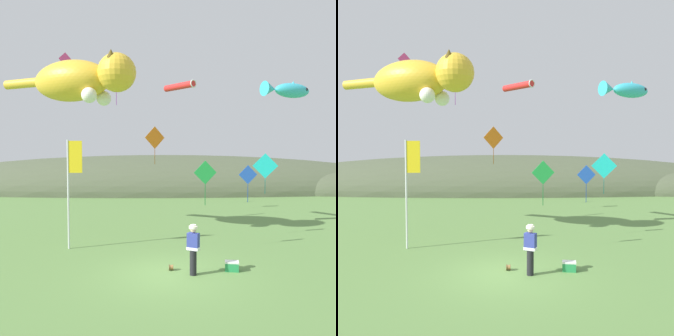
% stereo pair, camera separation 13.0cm
% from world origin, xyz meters
% --- Properties ---
extents(ground_plane, '(120.00, 120.00, 0.00)m').
position_xyz_m(ground_plane, '(0.00, 0.00, 0.00)').
color(ground_plane, '#5B8442').
extents(distant_hill_ridge, '(59.29, 15.18, 7.51)m').
position_xyz_m(distant_hill_ridge, '(1.15, 27.76, 0.00)').
color(distant_hill_ridge, '#4C563D').
rests_on(distant_hill_ridge, ground).
extents(festival_attendant, '(0.49, 0.42, 1.77)m').
position_xyz_m(festival_attendant, '(0.79, -0.08, 0.95)').
color(festival_attendant, black).
rests_on(festival_attendant, ground).
extents(kite_spool, '(0.15, 0.22, 0.22)m').
position_xyz_m(kite_spool, '(0.03, 0.45, 0.11)').
color(kite_spool, olive).
rests_on(kite_spool, ground).
extents(picnic_cooler, '(0.53, 0.40, 0.36)m').
position_xyz_m(picnic_cooler, '(2.22, 0.32, 0.18)').
color(picnic_cooler, '#268C4C').
rests_on(picnic_cooler, ground).
extents(festival_banner_pole, '(0.66, 0.08, 4.81)m').
position_xyz_m(festival_banner_pole, '(-4.24, 3.50, 3.15)').
color(festival_banner_pole, silver).
rests_on(festival_banner_pole, ground).
extents(kite_giant_cat, '(7.28, 4.09, 2.38)m').
position_xyz_m(kite_giant_cat, '(-4.22, 5.60, 7.74)').
color(kite_giant_cat, gold).
extents(kite_fish_windsock, '(2.75, 1.67, 0.82)m').
position_xyz_m(kite_fish_windsock, '(5.80, 5.21, 7.25)').
color(kite_fish_windsock, '#33B2CC').
extents(kite_tube_streamer, '(1.74, 1.99, 0.44)m').
position_xyz_m(kite_tube_streamer, '(0.73, 7.85, 7.86)').
color(kite_tube_streamer, red).
extents(kite_diamond_pink, '(0.78, 0.45, 1.78)m').
position_xyz_m(kite_diamond_pink, '(-6.67, 12.47, 10.36)').
color(kite_diamond_pink, '#E53F8C').
extents(kite_diamond_blue, '(0.94, 0.13, 1.85)m').
position_xyz_m(kite_diamond_blue, '(3.99, 5.46, 3.10)').
color(kite_diamond_blue, blue).
extents(kite_diamond_teal, '(1.44, 0.23, 2.35)m').
position_xyz_m(kite_diamond_teal, '(5.73, 8.54, 3.41)').
color(kite_diamond_teal, '#19BFBF').
extents(kite_diamond_violet, '(1.03, 0.13, 1.94)m').
position_xyz_m(kite_diamond_violet, '(-3.12, 11.05, 8.59)').
color(kite_diamond_violet, purple).
extents(kite_diamond_orange, '(1.16, 0.69, 2.23)m').
position_xyz_m(kite_diamond_orange, '(-0.66, 9.26, 5.05)').
color(kite_diamond_orange, orange).
extents(kite_diamond_green, '(1.01, 0.23, 1.93)m').
position_xyz_m(kite_diamond_green, '(1.57, 3.03, 3.37)').
color(kite_diamond_green, green).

